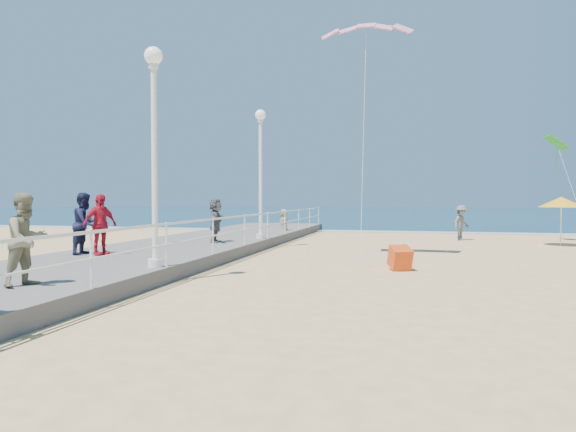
% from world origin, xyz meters
% --- Properties ---
extents(ground, '(160.00, 160.00, 0.00)m').
position_xyz_m(ground, '(0.00, 0.00, 0.00)').
color(ground, '#DDB473').
rests_on(ground, ground).
extents(ocean, '(160.00, 90.00, 0.05)m').
position_xyz_m(ocean, '(0.00, 65.00, 0.01)').
color(ocean, '#0C3048').
rests_on(ocean, ground).
extents(surf_line, '(160.00, 1.20, 0.04)m').
position_xyz_m(surf_line, '(0.00, 20.50, 0.03)').
color(surf_line, white).
rests_on(surf_line, ground).
extents(boardwalk, '(5.00, 44.00, 0.40)m').
position_xyz_m(boardwalk, '(-7.50, 0.00, 0.20)').
color(boardwalk, slate).
rests_on(boardwalk, ground).
extents(railing, '(0.05, 42.00, 0.55)m').
position_xyz_m(railing, '(-5.05, 0.00, 1.25)').
color(railing, white).
rests_on(railing, boardwalk).
extents(lamp_post_mid, '(0.44, 0.44, 5.32)m').
position_xyz_m(lamp_post_mid, '(-5.35, 0.00, 3.66)').
color(lamp_post_mid, white).
rests_on(lamp_post_mid, boardwalk).
extents(lamp_post_far, '(0.44, 0.44, 5.32)m').
position_xyz_m(lamp_post_far, '(-5.35, 9.00, 3.66)').
color(lamp_post_far, white).
rests_on(lamp_post_far, boardwalk).
extents(spectator_1, '(0.83, 0.98, 1.78)m').
position_xyz_m(spectator_1, '(-6.44, -3.01, 1.29)').
color(spectator_1, gray).
rests_on(spectator_1, boardwalk).
extents(spectator_3, '(0.83, 1.15, 1.81)m').
position_xyz_m(spectator_3, '(-8.14, 1.92, 1.30)').
color(spectator_3, red).
rests_on(spectator_3, boardwalk).
extents(spectator_5, '(0.70, 1.60, 1.67)m').
position_xyz_m(spectator_5, '(-6.52, 6.93, 1.24)').
color(spectator_5, '#535458').
rests_on(spectator_5, boardwalk).
extents(spectator_7, '(0.78, 0.96, 1.84)m').
position_xyz_m(spectator_7, '(-8.79, 2.13, 1.32)').
color(spectator_7, '#191D39').
rests_on(spectator_7, boardwalk).
extents(beach_walker_a, '(1.18, 1.28, 1.73)m').
position_xyz_m(beach_walker_a, '(3.13, 15.24, 0.87)').
color(beach_walker_a, slate).
rests_on(beach_walker_a, ground).
extents(beach_walker_c, '(0.73, 0.87, 1.51)m').
position_xyz_m(beach_walker_c, '(-5.74, 14.59, 0.76)').
color(beach_walker_c, '#827A5A').
rests_on(beach_walker_c, ground).
extents(box_kite, '(0.78, 0.86, 0.74)m').
position_xyz_m(box_kite, '(0.41, 3.64, 0.30)').
color(box_kite, red).
rests_on(box_kite, ground).
extents(beach_umbrella, '(1.90, 1.90, 2.14)m').
position_xyz_m(beach_umbrella, '(7.05, 13.06, 1.91)').
color(beach_umbrella, white).
rests_on(beach_umbrella, ground).
extents(kite_parafoil, '(3.18, 0.94, 0.65)m').
position_xyz_m(kite_parafoil, '(-0.83, 6.42, 7.95)').
color(kite_parafoil, '#EB1B57').
extents(kite_diamond_green, '(0.97, 1.14, 0.64)m').
position_xyz_m(kite_diamond_green, '(7.35, 15.21, 4.71)').
color(kite_diamond_green, green).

